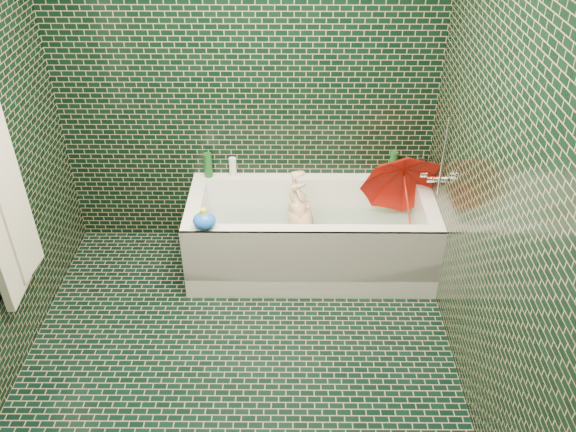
{
  "coord_description": "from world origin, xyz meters",
  "views": [
    {
      "loc": [
        0.31,
        -2.46,
        2.81
      ],
      "look_at": [
        0.29,
        0.82,
        0.56
      ],
      "focal_mm": 38.0,
      "sensor_mm": 36.0,
      "label": 1
    }
  ],
  "objects_px": {
    "child": "(306,231)",
    "rubber_duck": "(389,173)",
    "umbrella": "(407,197)",
    "bath_toy": "(204,221)",
    "bathtub": "(311,242)"
  },
  "relations": [
    {
      "from": "rubber_duck",
      "to": "bath_toy",
      "type": "distance_m",
      "value": 1.41
    },
    {
      "from": "child",
      "to": "umbrella",
      "type": "xyz_separation_m",
      "value": [
        0.68,
        0.02,
        0.28
      ]
    },
    {
      "from": "child",
      "to": "rubber_duck",
      "type": "bearing_deg",
      "value": 122.6
    },
    {
      "from": "umbrella",
      "to": "bath_toy",
      "type": "bearing_deg",
      "value": -155.7
    },
    {
      "from": "umbrella",
      "to": "bath_toy",
      "type": "height_order",
      "value": "umbrella"
    },
    {
      "from": "rubber_duck",
      "to": "bath_toy",
      "type": "xyz_separation_m",
      "value": [
        -1.25,
        -0.64,
        0.02
      ]
    },
    {
      "from": "child",
      "to": "rubber_duck",
      "type": "distance_m",
      "value": 0.74
    },
    {
      "from": "rubber_duck",
      "to": "bath_toy",
      "type": "bearing_deg",
      "value": -165.93
    },
    {
      "from": "child",
      "to": "bath_toy",
      "type": "xyz_separation_m",
      "value": [
        -0.65,
        -0.31,
        0.3
      ]
    },
    {
      "from": "child",
      "to": "rubber_duck",
      "type": "relative_size",
      "value": 7.77
    },
    {
      "from": "bathtub",
      "to": "bath_toy",
      "type": "bearing_deg",
      "value": -155.55
    },
    {
      "from": "umbrella",
      "to": "rubber_duck",
      "type": "height_order",
      "value": "umbrella"
    },
    {
      "from": "rubber_duck",
      "to": "bathtub",
      "type": "bearing_deg",
      "value": -162.86
    },
    {
      "from": "umbrella",
      "to": "rubber_duck",
      "type": "xyz_separation_m",
      "value": [
        -0.08,
        0.32,
        0.0
      ]
    },
    {
      "from": "child",
      "to": "bath_toy",
      "type": "bearing_deg",
      "value": -61.13
    }
  ]
}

